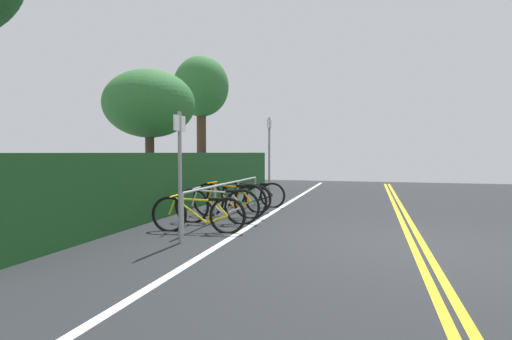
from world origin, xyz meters
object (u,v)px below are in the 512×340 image
(bicycle_4, at_px, (253,194))
(bike_rack, at_px, (227,191))
(tree_far_right, at_px, (201,89))
(bicycle_1, at_px, (217,206))
(bicycle_2, at_px, (229,200))
(tree_mid, at_px, (149,104))
(bicycle_3, at_px, (238,198))
(sign_post_far, at_px, (269,151))
(bicycle_0, at_px, (198,214))
(sign_post_near, at_px, (180,164))

(bicycle_4, bearing_deg, bike_rack, 177.44)
(tree_far_right, bearing_deg, bicycle_1, -154.55)
(bicycle_2, xyz_separation_m, bicycle_4, (1.80, -0.03, -0.05))
(bike_rack, relative_size, tree_mid, 1.25)
(bike_rack, bearing_deg, bicycle_2, -129.11)
(bicycle_3, xyz_separation_m, tree_mid, (0.62, 2.72, 2.39))
(sign_post_far, xyz_separation_m, tree_far_right, (2.45, 3.18, 2.30))
(bicycle_3, distance_m, sign_post_far, 2.56)
(bicycle_0, bearing_deg, bicycle_2, 1.30)
(bicycle_3, xyz_separation_m, sign_post_far, (2.29, -0.21, 1.13))
(bike_rack, height_order, bicycle_2, bicycle_2)
(bicycle_3, bearing_deg, tree_far_right, 31.99)
(bike_rack, height_order, bicycle_3, bike_rack)
(bike_rack, distance_m, bicycle_3, 0.91)
(bicycle_3, bearing_deg, tree_mid, 77.13)
(bicycle_4, xyz_separation_m, tree_far_right, (3.86, 3.08, 3.43))
(tree_mid, bearing_deg, bicycle_0, -139.18)
(bike_rack, distance_m, sign_post_near, 2.79)
(bike_rack, distance_m, tree_far_right, 7.12)
(bicycle_1, bearing_deg, bicycle_2, 2.09)
(bicycle_3, xyz_separation_m, tree_far_right, (4.75, 2.96, 3.43))
(bicycle_0, bearing_deg, sign_post_far, -0.96)
(tree_far_right, bearing_deg, bike_rack, -151.87)
(bicycle_3, height_order, tree_mid, tree_mid)
(bicycle_4, bearing_deg, bicycle_2, 179.11)
(bicycle_2, bearing_deg, bike_rack, 50.89)
(bicycle_4, xyz_separation_m, tree_mid, (-0.26, 2.84, 2.39))
(bike_rack, relative_size, bicycle_2, 2.57)
(sign_post_near, bearing_deg, bicycle_4, 1.23)
(bicycle_1, xyz_separation_m, sign_post_far, (4.02, -0.09, 1.10))
(bike_rack, relative_size, bicycle_0, 2.63)
(bicycle_1, height_order, bicycle_3, bicycle_1)
(bike_rack, relative_size, sign_post_near, 2.23)
(bicycle_1, relative_size, bicycle_4, 1.02)
(bicycle_4, bearing_deg, bicycle_0, -179.80)
(tree_mid, bearing_deg, bicycle_1, -129.63)
(bike_rack, distance_m, sign_post_far, 3.29)
(bicycle_1, distance_m, bicycle_4, 2.62)
(bicycle_1, height_order, sign_post_near, sign_post_near)
(bike_rack, height_order, bicycle_0, bike_rack)
(bicycle_0, bearing_deg, tree_mid, 40.82)
(bicycle_0, relative_size, tree_far_right, 0.35)
(bicycle_1, relative_size, bicycle_2, 0.99)
(bike_rack, height_order, bicycle_4, bike_rack)
(bicycle_0, xyz_separation_m, bicycle_2, (1.77, 0.04, 0.05))
(bicycle_2, bearing_deg, tree_far_right, 28.35)
(sign_post_near, xyz_separation_m, tree_mid, (4.19, 2.94, 1.47))
(bicycle_1, xyz_separation_m, bicycle_2, (0.82, 0.03, 0.02))
(bike_rack, relative_size, tree_far_right, 0.92)
(bicycle_0, relative_size, bicycle_2, 0.98)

